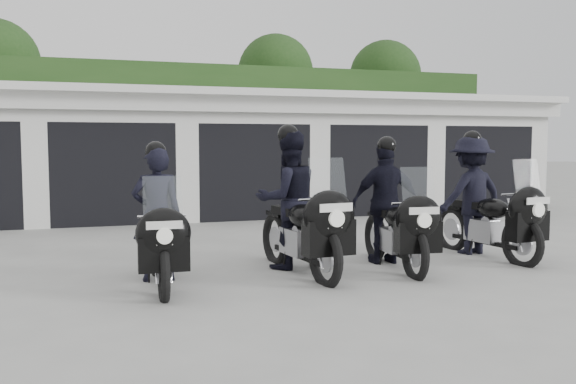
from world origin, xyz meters
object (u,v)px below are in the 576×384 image
object	(u,v)px
police_bike_a	(159,227)
police_bike_b	(294,208)
police_bike_c	(391,209)
police_bike_d	(479,201)

from	to	relation	value
police_bike_a	police_bike_b	size ratio (longest dim) A/B	0.88
police_bike_c	police_bike_d	size ratio (longest dim) A/B	0.95
police_bike_d	police_bike_c	bearing A→B (deg)	-176.52
police_bike_c	police_bike_a	bearing A→B (deg)	-170.51
police_bike_a	police_bike_d	xyz separation A→B (m)	(5.00, 0.58, 0.13)
police_bike_c	police_bike_d	distance (m)	1.73
police_bike_a	police_bike_c	world-z (taller)	police_bike_c
police_bike_a	police_bike_b	distance (m)	1.91
police_bike_c	police_bike_b	bearing A→B (deg)	-177.96
police_bike_b	police_bike_c	xyz separation A→B (m)	(1.43, -0.07, -0.07)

